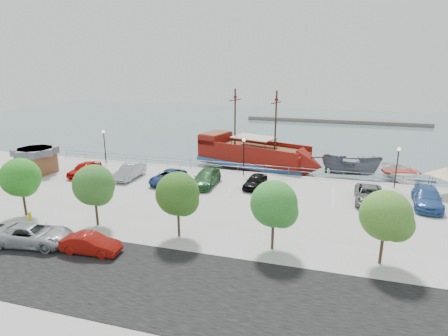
# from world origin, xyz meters

# --- Properties ---
(ground) EXTENTS (160.00, 160.00, 0.00)m
(ground) POSITION_xyz_m (0.00, 0.00, -1.00)
(ground) COLOR slate
(street) EXTENTS (100.00, 8.00, 0.04)m
(street) POSITION_xyz_m (0.00, -16.00, 0.01)
(street) COLOR black
(street) RESTS_ON land_slab
(sidewalk) EXTENTS (100.00, 4.00, 0.05)m
(sidewalk) POSITION_xyz_m (0.00, -10.00, 0.01)
(sidewalk) COLOR #B0AFAD
(sidewalk) RESTS_ON land_slab
(seawall_railing) EXTENTS (50.00, 0.06, 1.00)m
(seawall_railing) POSITION_xyz_m (0.00, 7.80, 0.53)
(seawall_railing) COLOR gray
(seawall_railing) RESTS_ON land_slab
(far_shore) EXTENTS (40.00, 3.00, 0.80)m
(far_shore) POSITION_xyz_m (10.00, 55.00, -0.60)
(far_shore) COLOR slate
(far_shore) RESTS_ON ground
(pirate_ship) EXTENTS (17.22, 9.28, 10.66)m
(pirate_ship) POSITION_xyz_m (0.90, 12.21, 0.79)
(pirate_ship) COLOR maroon
(pirate_ship) RESTS_ON ground
(patrol_boat) EXTENTS (7.06, 3.23, 2.65)m
(patrol_boat) POSITION_xyz_m (11.86, 11.75, 0.32)
(patrol_boat) COLOR #4F555E
(patrol_boat) RESTS_ON ground
(speedboat) EXTENTS (7.00, 8.58, 1.56)m
(speedboat) POSITION_xyz_m (17.51, 12.69, -0.22)
(speedboat) COLOR white
(speedboat) RESTS_ON ground
(dock_west) EXTENTS (7.11, 3.67, 0.39)m
(dock_west) POSITION_xyz_m (-12.86, 9.20, -0.80)
(dock_west) COLOR gray
(dock_west) RESTS_ON ground
(dock_mid) EXTENTS (7.90, 4.39, 0.43)m
(dock_mid) POSITION_xyz_m (6.89, 9.20, -0.78)
(dock_mid) COLOR gray
(dock_mid) RESTS_ON ground
(dock_east) EXTENTS (7.08, 3.06, 0.39)m
(dock_east) POSITION_xyz_m (16.89, 9.20, -0.80)
(dock_east) COLOR gray
(dock_east) RESTS_ON ground
(shed) EXTENTS (3.99, 3.99, 3.00)m
(shed) POSITION_xyz_m (-23.13, 0.45, 1.60)
(shed) COLOR brown
(shed) RESTS_ON land_slab
(canopy_tent) EXTENTS (4.31, 4.31, 3.21)m
(canopy_tent) POSITION_xyz_m (20.26, 5.57, 2.80)
(canopy_tent) COLOR slate
(canopy_tent) RESTS_ON land_slab
(street_van) EXTENTS (5.87, 3.32, 1.55)m
(street_van) POSITION_xyz_m (-10.43, -14.06, 0.77)
(street_van) COLOR #A8ADB2
(street_van) RESTS_ON street
(street_sedan) EXTENTS (4.17, 1.67, 1.35)m
(street_sedan) POSITION_xyz_m (-5.78, -13.98, 0.67)
(street_sedan) COLOR maroon
(street_sedan) RESTS_ON street
(fire_hydrant) EXTENTS (0.27, 0.27, 0.77)m
(fire_hydrant) POSITION_xyz_m (-13.83, -10.80, 0.42)
(fire_hydrant) COLOR #F0E305
(fire_hydrant) RESTS_ON sidewalk
(lamp_post_left) EXTENTS (0.36, 0.36, 4.28)m
(lamp_post_left) POSITION_xyz_m (-18.00, 6.50, 2.94)
(lamp_post_left) COLOR black
(lamp_post_left) RESTS_ON land_slab
(lamp_post_mid) EXTENTS (0.36, 0.36, 4.28)m
(lamp_post_mid) POSITION_xyz_m (0.00, 6.50, 2.94)
(lamp_post_mid) COLOR black
(lamp_post_mid) RESTS_ON land_slab
(lamp_post_right) EXTENTS (0.36, 0.36, 4.28)m
(lamp_post_right) POSITION_xyz_m (16.00, 6.50, 2.94)
(lamp_post_right) COLOR black
(lamp_post_right) RESTS_ON land_slab
(tree_b) EXTENTS (3.30, 3.20, 5.00)m
(tree_b) POSITION_xyz_m (-14.85, -10.07, 3.30)
(tree_b) COLOR #473321
(tree_b) RESTS_ON sidewalk
(tree_c) EXTENTS (3.30, 3.20, 5.00)m
(tree_c) POSITION_xyz_m (-7.85, -10.07, 3.30)
(tree_c) COLOR #473321
(tree_c) RESTS_ON sidewalk
(tree_d) EXTENTS (3.30, 3.20, 5.00)m
(tree_d) POSITION_xyz_m (-0.85, -10.07, 3.30)
(tree_d) COLOR #473321
(tree_d) RESTS_ON sidewalk
(tree_e) EXTENTS (3.30, 3.20, 5.00)m
(tree_e) POSITION_xyz_m (6.15, -10.07, 3.30)
(tree_e) COLOR #473321
(tree_e) RESTS_ON sidewalk
(tree_f) EXTENTS (3.30, 3.20, 5.00)m
(tree_f) POSITION_xyz_m (13.15, -10.07, 3.30)
(tree_f) COLOR #473321
(tree_f) RESTS_ON sidewalk
(parked_car_a) EXTENTS (2.12, 4.64, 1.54)m
(parked_car_a) POSITION_xyz_m (-17.35, 1.26, 0.77)
(parked_car_a) COLOR #BD0704
(parked_car_a) RESTS_ON land_slab
(parked_car_b) EXTENTS (1.70, 4.81, 1.58)m
(parked_car_b) POSITION_xyz_m (-11.87, 1.77, 0.79)
(parked_car_b) COLOR #999CA7
(parked_car_b) RESTS_ON land_slab
(parked_car_c) EXTENTS (3.06, 5.18, 1.35)m
(parked_car_c) POSITION_xyz_m (-7.11, 1.43, 0.68)
(parked_car_c) COLOR navy
(parked_car_c) RESTS_ON land_slab
(parked_car_d) EXTENTS (2.19, 5.39, 1.56)m
(parked_car_d) POSITION_xyz_m (-2.94, 1.87, 0.78)
(parked_car_d) COLOR #2A602F
(parked_car_d) RESTS_ON land_slab
(parked_car_e) EXTENTS (2.23, 4.23, 1.37)m
(parked_car_e) POSITION_xyz_m (2.19, 2.56, 0.69)
(parked_car_e) COLOR black
(parked_car_e) RESTS_ON land_slab
(parked_car_g) EXTENTS (2.57, 5.35, 1.47)m
(parked_car_g) POSITION_xyz_m (13.12, 1.38, 0.74)
(parked_car_g) COLOR slate
(parked_car_g) RESTS_ON land_slab
(parked_car_h) EXTENTS (2.85, 5.88, 1.65)m
(parked_car_h) POSITION_xyz_m (18.07, 1.87, 0.82)
(parked_car_h) COLOR #315A9A
(parked_car_h) RESTS_ON land_slab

